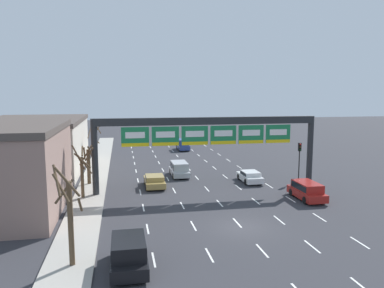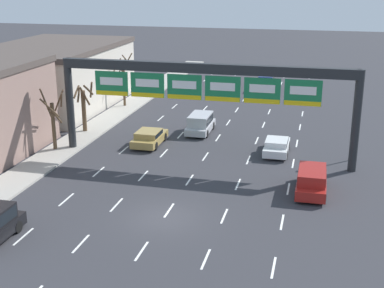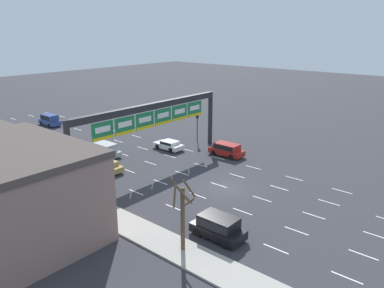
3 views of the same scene
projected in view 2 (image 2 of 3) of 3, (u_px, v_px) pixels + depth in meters
The scene contains 13 objects.
ground_plane at pixel (164, 218), 30.52m from camera, with size 220.00×220.00×0.00m, color #333338.
lane_dashes at pixel (212, 147), 43.01m from camera, with size 13.32×67.00×0.01m.
sign_gantry at pixel (204, 85), 38.42m from camera, with size 21.99×0.70×7.20m.
building_far at pixel (55, 76), 55.29m from camera, with size 11.47×17.69×6.43m.
suv_silver at pixel (200, 122), 46.54m from camera, with size 1.89×4.33×1.66m.
suv_blue at pixel (266, 82), 63.72m from camera, with size 1.79×4.29×1.82m.
car_gold at pixel (149, 137), 43.28m from camera, with size 1.98×4.24×1.23m.
car_white at pixel (277, 146), 41.12m from camera, with size 1.83×4.02×1.21m.
suv_red at pixel (312, 179), 33.76m from camera, with size 1.88×4.40×1.58m.
traffic_light_near_gantry at pixel (354, 122), 38.96m from camera, with size 0.30×0.35×4.15m.
tree_bare_closest at pixel (54, 118), 41.21m from camera, with size 1.89×2.03×4.86m.
tree_bare_second at pixel (124, 78), 54.97m from camera, with size 1.76×1.68×5.44m.
tree_bare_third at pixel (84, 105), 46.15m from camera, with size 1.79×1.85×4.44m.
Camera 2 is at (8.14, -26.62, 13.31)m, focal length 50.00 mm.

